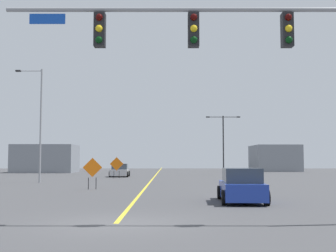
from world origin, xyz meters
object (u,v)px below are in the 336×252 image
object	(u,v)px
street_lamp_near_left	(225,139)
construction_sign_right_lane	(94,169)
street_lamp_far_right	(40,120)
traffic_signal_assembly	(248,47)
car_silver_passing	(121,171)
car_blue_near	(243,186)
construction_sign_right_shoulder	(118,165)

from	to	relation	value
street_lamp_near_left	construction_sign_right_lane	world-z (taller)	street_lamp_near_left
street_lamp_far_right	construction_sign_right_lane	distance (m)	11.04
traffic_signal_assembly	street_lamp_near_left	size ratio (longest dim) A/B	1.55
car_silver_passing	car_blue_near	bearing A→B (deg)	-73.74
street_lamp_far_right	car_blue_near	world-z (taller)	street_lamp_far_right
traffic_signal_assembly	construction_sign_right_shoulder	xyz separation A→B (m)	(-7.76, 32.58, -3.93)
traffic_signal_assembly	street_lamp_far_right	xyz separation A→B (m)	(-13.32, 23.71, -0.05)
traffic_signal_assembly	car_blue_near	bearing A→B (deg)	82.41
construction_sign_right_shoulder	construction_sign_right_lane	distance (m)	17.24
traffic_signal_assembly	car_silver_passing	distance (m)	37.82
street_lamp_far_right	street_lamp_near_left	world-z (taller)	street_lamp_far_right
construction_sign_right_shoulder	construction_sign_right_lane	world-z (taller)	construction_sign_right_shoulder
car_silver_passing	car_blue_near	world-z (taller)	car_blue_near
street_lamp_far_right	construction_sign_right_lane	world-z (taller)	street_lamp_far_right
construction_sign_right_lane	car_silver_passing	bearing A→B (deg)	91.51
street_lamp_near_left	construction_sign_right_shoulder	distance (m)	16.03
construction_sign_right_shoulder	car_silver_passing	bearing A→B (deg)	91.61
street_lamp_near_left	car_blue_near	xyz separation A→B (m)	(-3.71, -35.64, -3.83)
car_blue_near	construction_sign_right_lane	bearing A→B (deg)	133.35
traffic_signal_assembly	construction_sign_right_shoulder	size ratio (longest dim) A/B	5.30
traffic_signal_assembly	construction_sign_right_lane	bearing A→B (deg)	115.47
construction_sign_right_shoulder	car_blue_near	size ratio (longest dim) A/B	0.50
traffic_signal_assembly	street_lamp_near_left	xyz separation A→B (m)	(4.59, 42.30, -0.78)
street_lamp_near_left	car_silver_passing	bearing A→B (deg)	-155.80
car_silver_passing	car_blue_near	xyz separation A→B (m)	(8.76, -30.04, 0.04)
car_blue_near	construction_sign_right_shoulder	bearing A→B (deg)	108.45
construction_sign_right_shoulder	traffic_signal_assembly	bearing A→B (deg)	-76.61
traffic_signal_assembly	car_blue_near	distance (m)	8.15
construction_sign_right_lane	car_silver_passing	size ratio (longest dim) A/B	0.52
street_lamp_far_right	construction_sign_right_lane	bearing A→B (deg)	-54.30
traffic_signal_assembly	construction_sign_right_shoulder	world-z (taller)	traffic_signal_assembly
construction_sign_right_lane	street_lamp_near_left	bearing A→B (deg)	66.17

